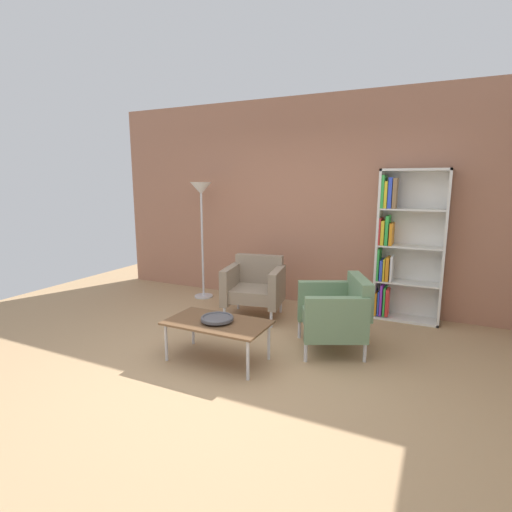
% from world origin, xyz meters
% --- Properties ---
extents(ground_plane, '(8.32, 8.32, 0.00)m').
position_xyz_m(ground_plane, '(0.00, 0.00, 0.00)').
color(ground_plane, tan).
extents(brick_back_panel, '(6.40, 0.12, 2.90)m').
position_xyz_m(brick_back_panel, '(0.00, 2.46, 1.45)').
color(brick_back_panel, '#A87056').
rests_on(brick_back_panel, ground_plane).
extents(bookshelf_tall, '(0.80, 0.30, 1.90)m').
position_xyz_m(bookshelf_tall, '(1.29, 2.25, 0.95)').
color(bookshelf_tall, silver).
rests_on(bookshelf_tall, ground_plane).
extents(coffee_table_low, '(1.00, 0.56, 0.40)m').
position_xyz_m(coffee_table_low, '(-0.18, 0.19, 0.37)').
color(coffee_table_low, brown).
rests_on(coffee_table_low, ground_plane).
extents(decorative_bowl, '(0.32, 0.32, 0.05)m').
position_xyz_m(decorative_bowl, '(-0.18, 0.19, 0.43)').
color(decorative_bowl, '#4C4C51').
rests_on(decorative_bowl, coffee_table_low).
extents(armchair_corner_red, '(0.82, 0.77, 0.78)m').
position_xyz_m(armchair_corner_red, '(-0.41, 1.53, 0.41)').
color(armchair_corner_red, gray).
rests_on(armchair_corner_red, ground_plane).
extents(armchair_near_window, '(0.89, 0.92, 0.78)m').
position_xyz_m(armchair_near_window, '(0.81, 0.95, 0.41)').
color(armchair_near_window, slate).
rests_on(armchair_near_window, ground_plane).
extents(floor_lamp_torchiere, '(0.32, 0.32, 1.74)m').
position_xyz_m(floor_lamp_torchiere, '(-1.51, 1.97, 1.45)').
color(floor_lamp_torchiere, silver).
rests_on(floor_lamp_torchiere, ground_plane).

